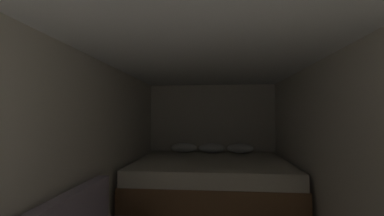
{
  "coord_description": "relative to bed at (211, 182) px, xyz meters",
  "views": [
    {
      "loc": [
        0.06,
        -0.36,
        1.37
      ],
      "look_at": [
        -0.21,
        2.63,
        1.47
      ],
      "focal_mm": 23.51,
      "sensor_mm": 36.0,
      "label": 1
    }
  ],
  "objects": [
    {
      "name": "wall_back",
      "position": [
        0.0,
        1.0,
        0.64
      ],
      "size": [
        2.53,
        0.05,
        1.99
      ],
      "primitive_type": "cube",
      "color": "beige",
      "rests_on": "ground"
    },
    {
      "name": "wall_left",
      "position": [
        -1.24,
        -1.57,
        0.64
      ],
      "size": [
        0.05,
        5.09,
        1.99
      ],
      "primitive_type": "cube",
      "color": "beige",
      "rests_on": "ground"
    },
    {
      "name": "wall_right",
      "position": [
        1.24,
        -1.57,
        0.64
      ],
      "size": [
        0.05,
        5.09,
        1.99
      ],
      "primitive_type": "cube",
      "color": "beige",
      "rests_on": "ground"
    },
    {
      "name": "ceiling_slab",
      "position": [
        0.0,
        -1.57,
        1.66
      ],
      "size": [
        2.53,
        5.09,
        0.05
      ],
      "primitive_type": "cube",
      "color": "white",
      "rests_on": "wall_left"
    },
    {
      "name": "bed",
      "position": [
        0.0,
        0.0,
        0.0
      ],
      "size": [
        2.31,
        1.89,
        0.88
      ],
      "color": "brown",
      "rests_on": "ground"
    }
  ]
}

